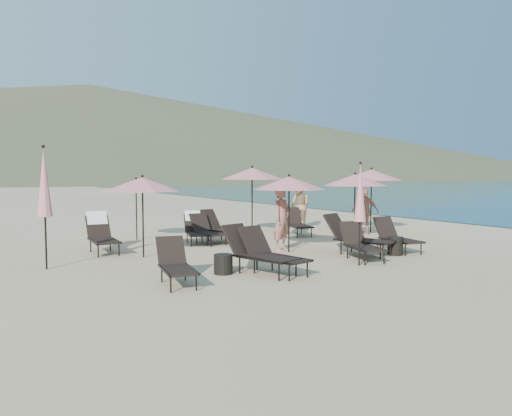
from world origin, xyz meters
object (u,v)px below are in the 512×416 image
umbrella_open_5 (371,175)px  beachgoer_c (365,211)px  lounger_9 (220,227)px  umbrella_open_0 (142,184)px  side_table_0 (223,264)px  umbrella_open_4 (252,174)px  beachgoer_b (300,206)px  umbrella_open_1 (289,183)px  umbrella_closed_1 (44,183)px  lounger_3 (361,243)px  umbrella_open_2 (355,180)px  side_table_1 (395,246)px  lounger_2 (272,253)px  lounger_8 (207,230)px  lounger_5 (396,236)px  lounger_0 (176,263)px  lounger_6 (101,233)px  lounger_7 (195,228)px  umbrella_open_3 (136,185)px  beachgoer_a (282,219)px  umbrella_closed_0 (360,194)px  lounger_4 (356,236)px  lounger_1 (258,251)px  lounger_10 (297,223)px

umbrella_open_5 → beachgoer_c: 1.43m
lounger_9 → umbrella_open_0: 3.78m
lounger_9 → side_table_0: bearing=-130.1°
umbrella_open_4 → beachgoer_b: umbrella_open_4 is taller
umbrella_open_0 → umbrella_open_1: bearing=-17.9°
lounger_9 → umbrella_closed_1: bearing=-172.7°
lounger_3 → lounger_9: size_ratio=0.92×
lounger_9 → umbrella_open_2: size_ratio=0.83×
umbrella_open_4 → beachgoer_b: bearing=15.0°
lounger_9 → side_table_1: size_ratio=3.76×
lounger_2 → lounger_8: lounger_2 is taller
lounger_8 → umbrella_open_5: 6.61m
lounger_5 → beachgoer_b: 6.11m
lounger_0 → side_table_0: (1.23, 0.38, -0.19)m
lounger_9 → umbrella_closed_1: size_ratio=0.65×
lounger_6 → lounger_7: lounger_6 is taller
lounger_2 → side_table_0: bearing=140.7°
lounger_0 → side_table_0: lounger_0 is taller
lounger_3 → umbrella_open_3: bearing=135.9°
lounger_7 → umbrella_closed_1: (-4.62, -2.22, 1.48)m
beachgoer_a → lounger_9: bearing=80.2°
lounger_3 → umbrella_open_0: (-4.57, 3.12, 1.46)m
beachgoer_a → beachgoer_b: 5.70m
lounger_3 → umbrella_closed_0: 1.52m
lounger_9 → side_table_0: 5.17m
lounger_0 → side_table_1: 6.30m
lounger_4 → lounger_3: bearing=-142.6°
lounger_9 → umbrella_open_1: bearing=-91.5°
umbrella_open_5 → beachgoer_c: bearing=-152.2°
umbrella_closed_0 → side_table_1: 2.46m
umbrella_open_0 → umbrella_open_2: size_ratio=0.97×
lounger_5 → umbrella_open_0: (-6.33, 2.62, 1.45)m
lounger_8 → side_table_1: 5.64m
lounger_4 → lounger_5: 1.31m
lounger_3 → beachgoer_b: 7.10m
lounger_8 → umbrella_open_4: umbrella_open_4 is taller
umbrella_closed_1 → umbrella_open_0: bearing=10.5°
umbrella_open_1 → umbrella_closed_1: bearing=172.9°
lounger_2 → beachgoer_c: bearing=21.4°
lounger_7 → umbrella_open_0: size_ratio=0.78×
lounger_5 → umbrella_open_1: umbrella_open_1 is taller
lounger_0 → lounger_5: lounger_5 is taller
lounger_1 → umbrella_open_1: umbrella_open_1 is taller
lounger_10 → umbrella_open_3: size_ratio=0.84×
lounger_10 → side_table_1: bearing=-76.6°
beachgoer_a → umbrella_open_5: bearing=-1.9°
umbrella_open_0 → umbrella_closed_1: bearing=-169.5°
lounger_2 → beachgoer_b: 8.88m
umbrella_open_2 → beachgoer_a: (-3.26, -0.66, -1.05)m
umbrella_open_3 → lounger_3: bearing=-60.7°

